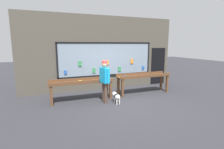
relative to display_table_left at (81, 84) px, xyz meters
The scene contains 6 objects.
ground_plane 1.83m from the display_table_left, 28.55° to the right, with size 40.00×40.00×0.00m, color #2D2D33.
shopfront_facade 2.47m from the display_table_left, 46.12° to the left, with size 8.11×0.29×3.72m.
display_table_left is the anchor object (origin of this frame).
display_table_right 2.96m from the display_table_left, ahead, with size 2.59×0.66×0.96m.
person_browsing 1.04m from the display_table_left, 36.69° to the right, with size 0.29×0.67×1.72m.
small_dog 1.53m from the display_table_left, 34.43° to the right, with size 0.22×0.62×0.42m.
Camera 1 is at (-2.92, -6.13, 2.32)m, focal length 28.00 mm.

